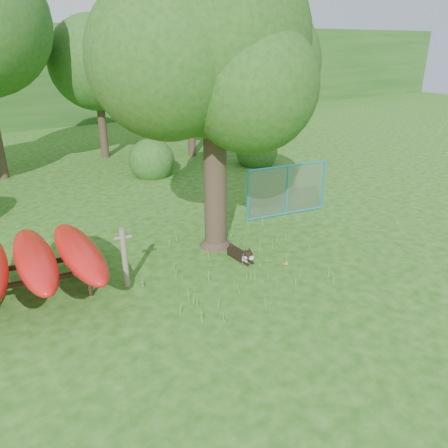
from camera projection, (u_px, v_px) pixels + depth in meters
ground at (247, 285)px, 9.64m from camera, size 80.00×80.00×0.00m
oak_tree at (212, 52)px, 9.71m from camera, size 5.84×5.16×7.13m
wooden_post at (125, 256)px, 9.35m from camera, size 0.38×0.15×1.37m
kayak_rack at (11, 263)px, 8.75m from camera, size 3.60×3.87×1.13m
husky_dog at (241, 255)px, 10.68m from camera, size 0.25×0.97×0.43m
fence_section at (287, 190)px, 13.26m from camera, size 2.70×0.55×2.66m
wildflower_clump at (286, 265)px, 10.10m from camera, size 0.11×0.11×0.25m
bg_tree_c at (96, 63)px, 18.77m from camera, size 4.00×4.00×6.12m
bg_tree_d at (189, 39)px, 18.67m from camera, size 4.80×4.80×7.50m
bg_tree_e at (211, 36)px, 22.46m from camera, size 4.60×4.60×7.55m
shrub_right at (256, 165)px, 19.11m from camera, size 1.80×1.80×1.80m
shrub_mid at (153, 175)px, 17.55m from camera, size 1.80×1.80×1.80m
wooded_hillside at (3, 73)px, 29.90m from camera, size 80.00×12.00×6.00m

